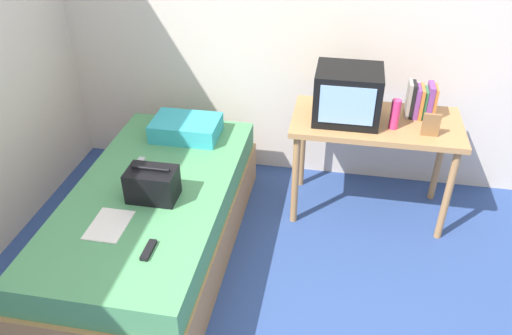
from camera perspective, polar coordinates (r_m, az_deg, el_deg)
wall_back at (r=3.92m, az=6.50°, el=16.31°), size 5.20×0.10×2.60m
bed at (r=3.49m, az=-11.17°, el=-5.83°), size 1.00×2.00×0.53m
desk at (r=3.68m, az=13.11°, el=3.82°), size 1.16×0.60×0.77m
tv at (r=3.53m, az=10.17°, el=7.99°), size 0.44×0.39×0.36m
water_bottle at (r=3.51m, az=15.23°, el=5.75°), size 0.06×0.06×0.21m
book_row at (r=3.72m, az=17.93°, el=7.07°), size 0.19×0.16×0.25m
picture_frame at (r=3.50m, az=18.93°, el=4.52°), size 0.11×0.02×0.16m
pillow at (r=3.83m, az=-7.79°, el=4.39°), size 0.49×0.34×0.13m
handbag at (r=3.19m, az=-11.47°, el=-1.83°), size 0.30×0.20×0.22m
magazine at (r=3.09m, az=-16.06°, el=-6.18°), size 0.21×0.29×0.01m
remote_dark at (r=2.86m, az=-11.88°, el=-8.98°), size 0.04×0.16×0.02m
remote_silver at (r=3.57m, az=-12.94°, el=0.42°), size 0.04×0.14×0.02m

